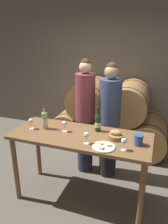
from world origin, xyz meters
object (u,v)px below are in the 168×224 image
object	(u,v)px
tasting_table	(80,145)
wine_glass_left	(64,124)
wine_bottle_white	(45,121)
bread_basket	(116,135)
wine_bottle_red	(98,123)
person_left	(85,117)
blue_crock	(139,139)
wine_glass_far_left	(31,121)
wine_glass_right	(124,141)
person_right	(109,121)
cheese_plate	(104,147)
wine_glass_center	(87,135)

from	to	relation	value
tasting_table	wine_glass_left	size ratio (longest dim) A/B	11.96
wine_bottle_white	bread_basket	bearing A→B (deg)	1.49
wine_bottle_red	person_left	bearing A→B (deg)	124.95
wine_bottle_red	blue_crock	bearing A→B (deg)	-20.82
bread_basket	wine_glass_far_left	size ratio (longest dim) A/B	1.29
wine_bottle_red	blue_crock	world-z (taller)	wine_bottle_red
wine_bottle_red	tasting_table	bearing A→B (deg)	-133.69
wine_glass_far_left	wine_glass_right	size ratio (longest dim) A/B	1.00
person_right	wine_bottle_white	world-z (taller)	person_right
tasting_table	bread_basket	world-z (taller)	bread_basket
wine_glass_right	tasting_table	bearing A→B (deg)	161.22
tasting_table	wine_bottle_red	xyz separation A→B (m)	(0.17, 0.18, 0.24)
person_right	wine_glass_left	distance (m)	0.78
bread_basket	person_left	bearing A→B (deg)	134.10
tasting_table	bread_basket	distance (m)	0.46
wine_bottle_red	wine_glass_far_left	xyz separation A→B (m)	(-0.83, -0.22, -0.00)
tasting_table	cheese_plate	size ratio (longest dim) A/B	6.73
wine_glass_left	wine_glass_center	bearing A→B (deg)	-29.93
wine_bottle_red	wine_glass_center	size ratio (longest dim) A/B	2.15
wine_bottle_red	wine_glass_left	bearing A→B (deg)	-158.45
wine_bottle_red	wine_glass_left	size ratio (longest dim) A/B	2.15
blue_crock	wine_glass_far_left	xyz separation A→B (m)	(-1.36, -0.02, 0.04)
tasting_table	person_right	bearing A→B (deg)	72.08
person_left	wine_glass_center	size ratio (longest dim) A/B	12.51
person_left	blue_crock	world-z (taller)	person_left
person_right	cheese_plate	distance (m)	0.87
blue_crock	bread_basket	world-z (taller)	blue_crock
bread_basket	wine_glass_center	world-z (taller)	wine_glass_center
bread_basket	wine_glass_right	bearing A→B (deg)	-60.60
wine_bottle_red	wine_glass_right	size ratio (longest dim) A/B	2.15
blue_crock	bread_basket	bearing A→B (deg)	165.85
wine_bottle_red	cheese_plate	xyz separation A→B (m)	(0.18, -0.38, -0.10)
wine_glass_left	wine_glass_right	world-z (taller)	same
wine_bottle_red	wine_glass_right	world-z (taller)	wine_bottle_red
wine_bottle_white	wine_glass_left	distance (m)	0.28
bread_basket	wine_glass_right	size ratio (longest dim) A/B	1.29
cheese_plate	wine_glass_left	world-z (taller)	wine_glass_left
person_left	wine_glass_far_left	distance (m)	0.87
wine_bottle_white	cheese_plate	distance (m)	0.88
person_left	bread_basket	bearing A→B (deg)	-45.90
tasting_table	bread_basket	xyz separation A→B (m)	(0.43, 0.05, 0.18)
wine_bottle_red	bread_basket	world-z (taller)	wine_bottle_red
person_left	cheese_plate	bearing A→B (deg)	-59.35
wine_glass_far_left	cheese_plate	bearing A→B (deg)	-9.16
person_right	blue_crock	size ratio (longest dim) A/B	14.10
person_left	blue_crock	bearing A→B (deg)	-38.24
tasting_table	wine_glass_left	distance (m)	0.33
wine_glass_far_left	wine_glass_left	distance (m)	0.45
person_right	wine_bottle_red	world-z (taller)	person_right
person_right	wine_glass_right	xyz separation A→B (m)	(0.35, -0.85, 0.15)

